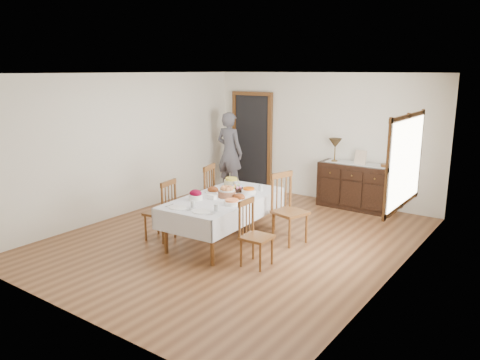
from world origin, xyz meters
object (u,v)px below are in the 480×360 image
Objects in this scene: chair_left_near at (162,210)px; chair_left_far at (202,195)px; chair_right_far at (288,208)px; person at (230,150)px; chair_right_near at (254,233)px; table_lamp at (335,144)px; sideboard at (357,186)px; dining_table at (223,202)px.

chair_left_far is at bearing 168.51° from chair_left_near.
person is at bearing 69.12° from chair_right_far.
chair_right_near is 0.49× the size of person.
chair_left_near is at bearing -111.92° from table_lamp.
chair_right_near is (1.73, 0.02, -0.03)m from chair_left_near.
chair_right_far is 3.28m from person.
chair_left_near is at bearing 89.28° from chair_right_near.
chair_right_far is (-0.08, 1.07, 0.09)m from chair_right_near.
chair_left_far is at bearing 60.47° from chair_right_near.
chair_left_near reaches higher than sideboard.
chair_right_far reaches higher than chair_left_near.
chair_left_near is at bearing 139.55° from chair_right_far.
sideboard is 0.93m from table_lamp.
chair_left_near is 0.52× the size of person.
chair_right_near is (1.70, -0.91, -0.08)m from chair_left_far.
chair_left_far is 0.73× the size of sideboard.
chair_left_near is 0.90× the size of chair_right_far.
person is at bearing -172.29° from sideboard.
chair_left_far is 2.34× the size of table_lamp.
sideboard is 0.78× the size of person.
chair_right_far is at bearing 31.48° from dining_table.
chair_right_far reaches higher than sideboard.
table_lamp is at bearing -176.74° from sideboard.
table_lamp is (-0.47, -0.03, 0.80)m from sideboard.
dining_table is 3.00m from table_lamp.
chair_left_near is 1.98m from chair_right_far.
chair_left_near is 0.67× the size of sideboard.
table_lamp is (1.33, 2.47, 0.69)m from chair_left_far.
chair_right_far is (1.65, 1.09, 0.06)m from chair_left_near.
chair_left_far is (0.04, 0.93, 0.05)m from chair_left_near.
person is at bearing -172.00° from chair_left_near.
chair_left_far is 2.90m from table_lamp.
chair_right_near is (0.91, -0.50, -0.16)m from dining_table.
table_lamp reaches higher than chair_right_far.
chair_right_far is at bearing 144.01° from person.
chair_left_near is 3.89m from sideboard.
chair_right_near is 2.01× the size of table_lamp.
sideboard is at bearing 67.55° from dining_table.
chair_left_near is 3.23m from person.
table_lamp is at bearing -170.32° from person.
dining_table is at bearing -100.73° from table_lamp.
table_lamp is (1.37, 3.40, 0.74)m from chair_left_near.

